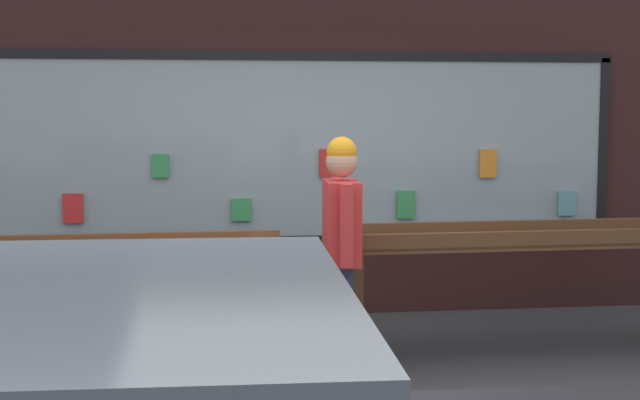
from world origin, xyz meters
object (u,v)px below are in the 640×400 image
at_px(display_table_left, 80,264).
at_px(display_table_right, 526,249).
at_px(small_dog, 267,344).
at_px(person_browsing, 341,239).

xyz_separation_m(display_table_left, display_table_right, (3.25, 0.00, 0.04)).
bearing_deg(display_table_left, small_dog, -25.60).
bearing_deg(small_dog, display_table_right, -66.67).
relative_size(person_browsing, small_dog, 2.98).
relative_size(display_table_left, display_table_right, 1.00).
bearing_deg(person_browsing, display_table_right, -69.71).
bearing_deg(display_table_left, person_browsing, -15.22).
distance_m(display_table_right, person_browsing, 1.56).
relative_size(display_table_right, person_browsing, 1.77).
xyz_separation_m(display_table_right, small_dog, (-1.98, -0.61, -0.50)).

